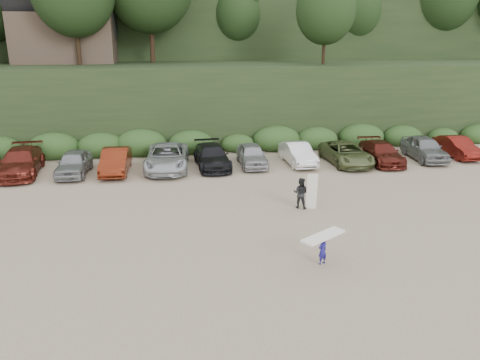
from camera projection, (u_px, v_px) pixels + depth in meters
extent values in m
plane|color=tan|center=(258.00, 227.00, 21.11)|extent=(120.00, 120.00, 0.00)
cube|color=black|center=(211.00, 98.00, 40.98)|extent=(80.00, 14.00, 6.00)
cube|color=black|center=(197.00, 37.00, 56.49)|extent=(90.00, 30.00, 16.00)
ellipsoid|color=black|center=(210.00, 0.00, 38.61)|extent=(66.00, 12.00, 10.00)
cube|color=#2B491E|center=(214.00, 144.00, 34.54)|extent=(46.20, 2.00, 1.20)
cube|color=brown|center=(67.00, 38.00, 39.66)|extent=(8.00, 6.00, 4.00)
imported|color=maroon|center=(21.00, 162.00, 28.78)|extent=(2.66, 5.64, 1.59)
imported|color=gray|center=(74.00, 163.00, 28.81)|extent=(1.88, 4.39, 1.48)
imported|color=#64200F|center=(116.00, 161.00, 29.20)|extent=(1.69, 4.59, 1.50)
imported|color=#ACAFB3|center=(167.00, 157.00, 29.91)|extent=(2.99, 5.89, 1.59)
imported|color=black|center=(212.00, 156.00, 30.40)|extent=(2.32, 5.09, 1.44)
imported|color=#A0A1A5|center=(252.00, 155.00, 30.78)|extent=(1.72, 4.25, 1.44)
imported|color=white|center=(298.00, 154.00, 31.13)|extent=(1.73, 4.41, 1.43)
imported|color=#5B673B|center=(346.00, 153.00, 31.22)|extent=(2.55, 5.21, 1.42)
imported|color=#531A13|center=(381.00, 153.00, 31.45)|extent=(2.07, 4.85, 1.39)
imported|color=gray|center=(424.00, 148.00, 32.30)|extent=(2.25, 4.85, 1.61)
imported|color=#62140E|center=(457.00, 147.00, 33.06)|extent=(1.55, 4.31, 1.41)
imported|color=navy|center=(322.00, 251.00, 17.53)|extent=(0.46, 0.40, 1.08)
cube|color=white|center=(323.00, 236.00, 17.35)|extent=(1.95, 1.53, 0.08)
imported|color=black|center=(301.00, 193.00, 23.18)|extent=(0.95, 0.89, 1.56)
cube|color=silver|center=(312.00, 192.00, 22.94)|extent=(0.55, 0.35, 1.84)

